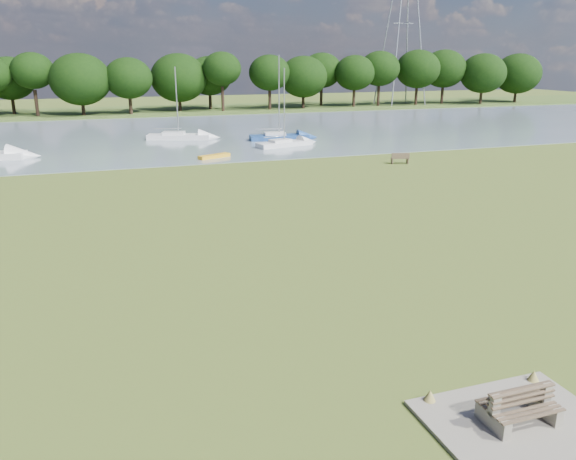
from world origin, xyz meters
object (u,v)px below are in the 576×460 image
object	(u,v)px
kayak	(214,156)
bench_pair	(520,407)
sailboat_1	(279,135)
sailboat_5	(284,142)
sailboat_3	(178,135)
riverbank_bench	(400,158)

from	to	relation	value
kayak	bench_pair	bearing A→B (deg)	-115.73
sailboat_1	sailboat_5	world-z (taller)	sailboat_1
sailboat_1	sailboat_5	distance (m)	4.63
sailboat_3	kayak	bearing A→B (deg)	-67.55
sailboat_1	riverbank_bench	bearing A→B (deg)	-66.05
kayak	sailboat_3	xyz separation A→B (m)	(-1.23, 12.84, 0.31)
riverbank_bench	sailboat_3	xyz separation A→B (m)	(-15.10, 20.30, 0.05)
kayak	sailboat_1	size ratio (longest dim) A/B	0.35
bench_pair	riverbank_bench	world-z (taller)	bench_pair
kayak	sailboat_3	size ratio (longest dim) A/B	0.40
kayak	sailboat_5	size ratio (longest dim) A/B	0.41
riverbank_bench	kayak	xyz separation A→B (m)	(-13.87, 7.46, -0.26)
riverbank_bench	sailboat_5	size ratio (longest dim) A/B	0.21
bench_pair	sailboat_1	distance (m)	48.53
sailboat_3	sailboat_5	size ratio (longest dim) A/B	1.01
sailboat_3	sailboat_5	bearing A→B (deg)	-25.99
bench_pair	riverbank_bench	xyz separation A→B (m)	(14.66, 31.17, -0.02)
riverbank_bench	sailboat_1	distance (m)	17.19
bench_pair	sailboat_3	world-z (taller)	sailboat_3
kayak	sailboat_3	distance (m)	12.90
kayak	sailboat_1	world-z (taller)	sailboat_1
bench_pair	kayak	distance (m)	38.65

